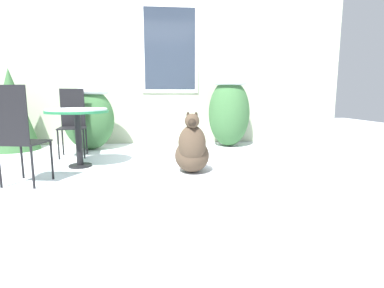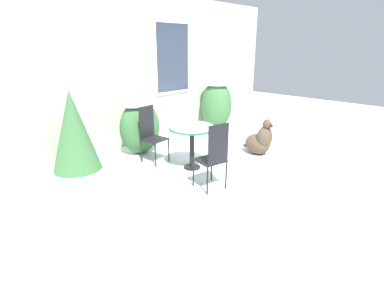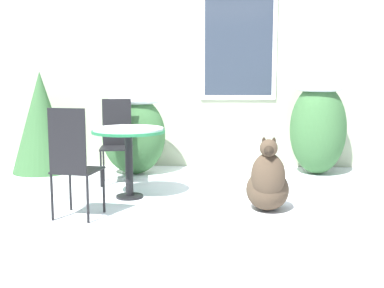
% 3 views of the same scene
% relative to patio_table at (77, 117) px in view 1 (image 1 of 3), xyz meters
% --- Properties ---
extents(ground_plane, '(16.00, 16.00, 0.00)m').
position_rel_patio_table_xyz_m(ground_plane, '(0.67, -0.28, -0.65)').
color(ground_plane, white).
extents(house_wall, '(8.00, 0.10, 3.12)m').
position_rel_patio_table_xyz_m(house_wall, '(0.70, 1.92, 0.92)').
color(house_wall, '#B2BC9E').
rests_on(house_wall, ground_plane).
extents(shrub_left, '(0.85, 0.61, 1.05)m').
position_rel_patio_table_xyz_m(shrub_left, '(-0.16, 1.29, -0.09)').
color(shrub_left, '#386638').
rests_on(shrub_left, ground_plane).
extents(shrub_middle, '(0.74, 0.79, 1.22)m').
position_rel_patio_table_xyz_m(shrub_middle, '(2.32, 1.41, -0.01)').
color(shrub_middle, '#386638').
rests_on(shrub_middle, ground_plane).
extents(evergreen_bush, '(0.82, 0.82, 1.38)m').
position_rel_patio_table_xyz_m(evergreen_bush, '(-1.45, 1.39, 0.04)').
color(evergreen_bush, '#386638').
rests_on(evergreen_bush, ground_plane).
extents(patio_table, '(0.78, 0.78, 0.77)m').
position_rel_patio_table_xyz_m(patio_table, '(0.00, 0.00, 0.00)').
color(patio_table, black).
rests_on(patio_table, ground_plane).
extents(patio_chair_near_table, '(0.44, 0.44, 1.04)m').
position_rel_patio_table_xyz_m(patio_chair_near_table, '(-0.28, 0.77, -0.11)').
color(patio_chair_near_table, black).
rests_on(patio_chair_near_table, ground_plane).
extents(patio_chair_far_side, '(0.46, 0.46, 1.04)m').
position_rel_patio_table_xyz_m(patio_chair_far_side, '(-0.37, -0.81, -0.11)').
color(patio_chair_far_side, black).
rests_on(patio_chair_far_side, ground_plane).
extents(dog, '(0.47, 0.71, 0.75)m').
position_rel_patio_table_xyz_m(dog, '(1.44, -0.46, -0.38)').
color(dog, '#4C3D2D').
rests_on(dog, ground_plane).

